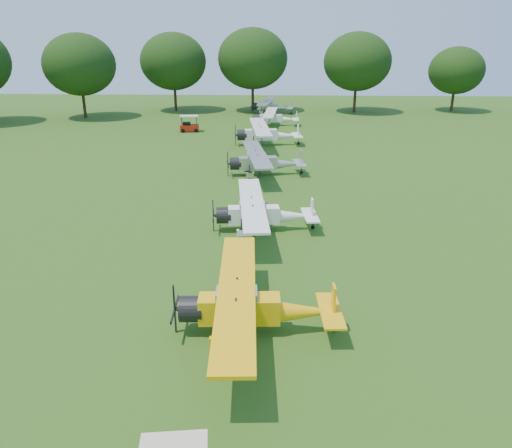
{
  "coord_description": "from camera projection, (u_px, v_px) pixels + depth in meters",
  "views": [
    {
      "loc": [
        2.05,
        -26.08,
        11.6
      ],
      "look_at": [
        0.87,
        0.8,
        1.4
      ],
      "focal_mm": 35.0,
      "sensor_mm": 36.0,
      "label": 1
    }
  ],
  "objects": [
    {
      "name": "aircraft_7",
      "position": [
        271.0,
        105.0,
        78.78
      ],
      "size": [
        6.76,
        10.72,
        2.1
      ],
      "rotation": [
        0.0,
        0.0,
        -0.14
      ],
      "color": "silver",
      "rests_on": "ground"
    },
    {
      "name": "golf_cart",
      "position": [
        189.0,
        126.0,
        63.91
      ],
      "size": [
        2.58,
        1.82,
        2.03
      ],
      "rotation": [
        0.0,
        0.0,
        0.16
      ],
      "color": "#B11F0C",
      "rests_on": "ground"
    },
    {
      "name": "ground",
      "position": [
        240.0,
        252.0,
        28.56
      ],
      "size": [
        160.0,
        160.0,
        0.0
      ],
      "primitive_type": "plane",
      "color": "#1E4812",
      "rests_on": "ground"
    },
    {
      "name": "tree_belt",
      "position": [
        308.0,
        109.0,
        25.72
      ],
      "size": [
        137.36,
        130.27,
        14.52
      ],
      "color": "black",
      "rests_on": "ground"
    },
    {
      "name": "aircraft_3",
      "position": [
        262.0,
        212.0,
        31.28
      ],
      "size": [
        6.68,
        10.63,
        2.09
      ],
      "rotation": [
        0.0,
        0.0,
        0.1
      ],
      "color": "white",
      "rests_on": "ground"
    },
    {
      "name": "aircraft_5",
      "position": [
        266.0,
        133.0,
        55.78
      ],
      "size": [
        7.58,
        12.05,
        2.37
      ],
      "rotation": [
        0.0,
        0.0,
        0.12
      ],
      "color": "white",
      "rests_on": "ground"
    },
    {
      "name": "aircraft_2",
      "position": [
        252.0,
        305.0,
        20.39
      ],
      "size": [
        6.97,
        11.1,
        2.19
      ],
      "rotation": [
        0.0,
        0.0,
        0.05
      ],
      "color": "#FFBA0A",
      "rests_on": "ground"
    },
    {
      "name": "aircraft_6",
      "position": [
        274.0,
        117.0,
        68.1
      ],
      "size": [
        6.34,
        10.09,
        1.99
      ],
      "rotation": [
        0.0,
        0.0,
        -0.05
      ],
      "color": "white",
      "rests_on": "ground"
    },
    {
      "name": "aircraft_4",
      "position": [
        264.0,
        161.0,
        43.82
      ],
      "size": [
        6.99,
        11.07,
        2.17
      ],
      "rotation": [
        0.0,
        0.0,
        0.16
      ],
      "color": "silver",
      "rests_on": "ground"
    }
  ]
}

